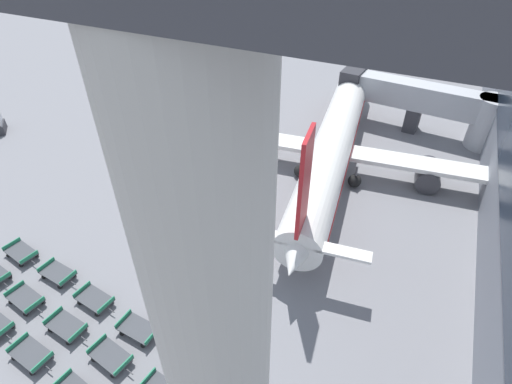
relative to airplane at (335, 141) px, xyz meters
name	(u,v)px	position (x,y,z in m)	size (l,w,h in m)	color
ground_plane	(192,154)	(-15.19, -4.41, -3.21)	(500.00, 500.00, 0.00)	gray
jet_bridge	(433,104)	(8.43, 12.06, 0.66)	(19.67, 5.39, 6.32)	#B2B5BA
airplane	(335,141)	(0.00, 0.00, 0.00)	(37.15, 39.55, 12.85)	white
baggage_dolly_row_near_col_c	(31,354)	(-11.21, -29.99, -2.74)	(3.48, 1.89, 0.92)	#424449
baggage_dolly_row_mid_a_col_b	(26,299)	(-15.17, -27.04, -2.74)	(3.49, 1.96, 0.92)	#424449
baggage_dolly_row_mid_a_col_c	(66,326)	(-10.71, -27.49, -2.74)	(3.48, 1.88, 0.92)	#424449
baggage_dolly_row_mid_a_col_d	(111,356)	(-6.44, -27.94, -2.74)	(3.49, 1.97, 0.92)	#424449
baggage_dolly_row_mid_b_col_a	(21,253)	(-19.37, -23.89, -2.74)	(3.50, 1.99, 0.92)	#424449
baggage_dolly_row_mid_b_col_b	(58,273)	(-14.90, -24.25, -2.74)	(3.47, 1.86, 0.92)	#424449
baggage_dolly_row_mid_b_col_c	(95,299)	(-10.55, -24.94, -2.74)	(3.48, 1.90, 0.92)	#424449
baggage_dolly_row_mid_b_col_d	(138,329)	(-6.09, -25.58, -2.74)	(3.45, 1.80, 0.92)	#424449
baggage_dolly_row_mid_b_col_e	(190,359)	(-1.75, -25.94, -2.74)	(3.49, 1.95, 0.92)	#424449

